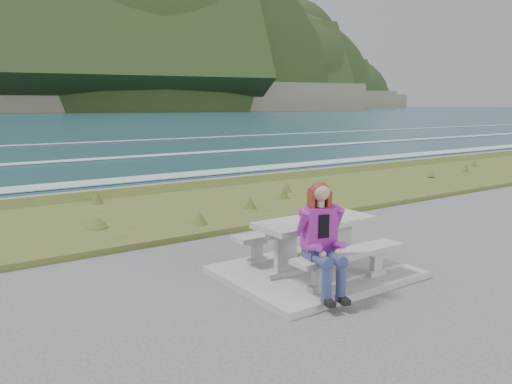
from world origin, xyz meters
TOP-DOWN VIEW (x-y plane):
  - concrete_slab at (0.00, 0.00)m, footprint 2.60×2.10m
  - picnic_table at (0.00, 0.00)m, footprint 1.80×0.75m
  - bench_landward at (0.00, -0.70)m, footprint 1.80×0.35m
  - bench_seaward at (0.00, 0.70)m, footprint 1.80×0.35m
  - grass_verge at (0.00, 5.00)m, footprint 160.00×4.50m
  - shore_drop at (0.00, 7.90)m, footprint 160.00×0.80m
  - ocean at (0.00, 25.09)m, footprint 1600.00×1600.00m
  - headland_range at (190.18, 398.14)m, footprint 729.83×363.95m
  - seated_woman at (-0.57, -0.83)m, footprint 0.56×0.79m

SIDE VIEW (x-z plane):
  - ocean at x=0.00m, z-range -1.79..-1.70m
  - grass_verge at x=0.00m, z-range -0.11..0.11m
  - shore_drop at x=0.00m, z-range -1.10..1.10m
  - concrete_slab at x=0.00m, z-range 0.00..0.10m
  - bench_landward at x=0.00m, z-range 0.22..0.67m
  - bench_seaward at x=0.00m, z-range 0.22..0.67m
  - seated_woman at x=-0.57m, z-range -0.09..1.35m
  - picnic_table at x=0.00m, z-range 0.31..1.06m
  - headland_range at x=190.18m, z-range -105.38..125.30m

